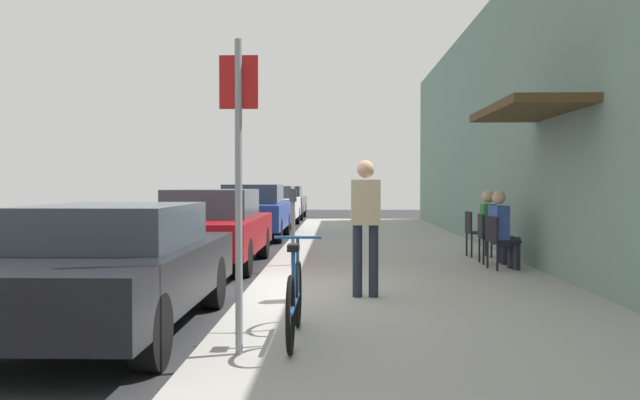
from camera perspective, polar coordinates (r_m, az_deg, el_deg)
The scene contains 17 objects.
ground_plane at distance 8.87m, azimuth -6.48°, elevation -8.55°, with size 60.00×60.00×0.00m, color #2D2D30.
sidewalk_slab at distance 10.80m, azimuth 7.02°, elevation -6.43°, with size 4.50×32.00×0.12m, color #9E9B93.
building_facade at distance 11.25m, azimuth 19.41°, elevation 7.50°, with size 1.40×32.00×5.48m.
parked_car_0 at distance 7.23m, azimuth -17.28°, elevation -5.33°, with size 1.80×4.40×1.31m.
parked_car_1 at distance 12.51m, azimuth -9.19°, elevation -2.27°, with size 1.80×4.40×1.42m.
parked_car_2 at distance 18.56m, azimuth -5.68°, elevation -0.94°, with size 1.80×4.40×1.50m.
parked_car_3 at distance 23.76m, azimuth -4.11°, elevation -0.46°, with size 1.80×4.40×1.44m.
parked_car_4 at distance 29.01m, azimuth -3.10°, elevation -0.15°, with size 1.80×4.40×1.41m.
parking_meter at distance 11.58m, azimuth -2.31°, elevation -1.78°, with size 0.12×0.10×1.32m.
street_sign at distance 5.57m, azimuth -6.93°, elevation 2.49°, with size 0.32×0.06×2.60m.
bicycle_0 at distance 6.12m, azimuth -2.17°, elevation -8.50°, with size 0.46×1.71×0.90m.
cafe_chair_0 at distance 11.39m, azimuth 14.95°, elevation -3.21°, with size 0.52×0.52×0.87m.
seated_patron_0 at distance 11.40m, azimuth 15.23°, elevation -2.23°, with size 0.48×0.43×1.29m.
cafe_chair_1 at distance 12.15m, azimuth 14.07°, elevation -2.91°, with size 0.45×0.45×0.87m.
seated_patron_1 at distance 12.15m, azimuth 14.36°, elevation -2.00°, with size 0.43×0.37×1.29m.
cafe_chair_2 at distance 13.24m, azimuth 13.02°, elevation -2.55°, with size 0.46×0.46×0.87m.
pedestrian_standing at distance 8.32m, azimuth 3.89°, elevation -1.43°, with size 0.36×0.22×1.70m.
Camera 1 is at (1.21, -8.65, 1.54)m, focal length 37.65 mm.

